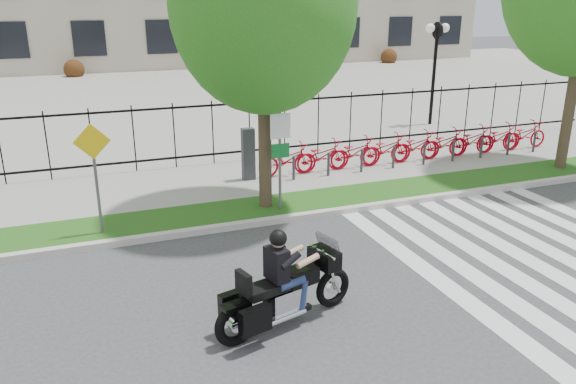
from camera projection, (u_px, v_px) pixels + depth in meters
name	position (u px, v px, depth m)	size (l,w,h in m)	color
ground	(341.00, 308.00, 9.77)	(120.00, 120.00, 0.00)	#373639
curb	(265.00, 221.00, 13.36)	(60.00, 0.20, 0.15)	#BBB8B0
grass_verge	(255.00, 210.00, 14.11)	(60.00, 1.50, 0.15)	#255214
sidewalk	(229.00, 181.00, 16.32)	(60.00, 3.50, 0.15)	gray
plaza	(148.00, 93.00, 31.84)	(80.00, 34.00, 0.10)	gray
crosswalk_stripes	(555.00, 264.00, 11.39)	(5.70, 8.00, 0.01)	silver
iron_fence	(213.00, 132.00, 17.52)	(30.00, 0.06, 2.00)	black
lamp_post_right	(436.00, 48.00, 22.69)	(1.06, 0.70, 4.25)	black
street_tree_1	(263.00, 6.00, 12.63)	(4.28, 4.28, 7.27)	#33271C
bike_share_station	(414.00, 146.00, 17.96)	(11.08, 0.85, 1.50)	#2D2D33
sign_pole_regulatory	(280.00, 147.00, 13.43)	(0.50, 0.09, 2.50)	#59595B
sign_pole_warning	(95.00, 164.00, 12.01)	(0.78, 0.09, 2.49)	#59595B
motorcycle_rider	(286.00, 287.00, 9.07)	(2.62, 1.18, 2.07)	black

